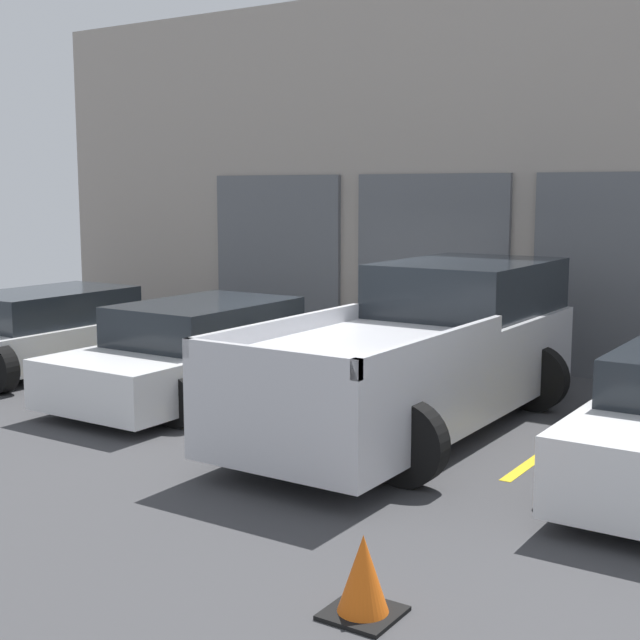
{
  "coord_description": "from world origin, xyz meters",
  "views": [
    {
      "loc": [
        6.18,
        -9.93,
        2.76
      ],
      "look_at": [
        0.0,
        -0.57,
        1.1
      ],
      "focal_mm": 50.0,
      "sensor_mm": 36.0,
      "label": 1
    }
  ],
  "objects_px": {
    "van_right": "(45,332)",
    "traffic_cone": "(363,579)",
    "sedan_white": "(202,352)",
    "pickup_truck": "(424,352)"
  },
  "relations": [
    {
      "from": "van_right",
      "to": "sedan_white",
      "type": "bearing_deg",
      "value": -0.03
    },
    {
      "from": "van_right",
      "to": "traffic_cone",
      "type": "distance_m",
      "value": 9.16
    },
    {
      "from": "sedan_white",
      "to": "traffic_cone",
      "type": "relative_size",
      "value": 7.8
    },
    {
      "from": "traffic_cone",
      "to": "pickup_truck",
      "type": "bearing_deg",
      "value": 112.28
    },
    {
      "from": "van_right",
      "to": "traffic_cone",
      "type": "relative_size",
      "value": 8.18
    },
    {
      "from": "van_right",
      "to": "traffic_cone",
      "type": "bearing_deg",
      "value": -27.18
    },
    {
      "from": "pickup_truck",
      "to": "traffic_cone",
      "type": "height_order",
      "value": "pickup_truck"
    },
    {
      "from": "pickup_truck",
      "to": "van_right",
      "type": "bearing_deg",
      "value": -177.56
    },
    {
      "from": "sedan_white",
      "to": "traffic_cone",
      "type": "bearing_deg",
      "value": -39.99
    },
    {
      "from": "pickup_truck",
      "to": "van_right",
      "type": "xyz_separation_m",
      "value": [
        -6.32,
        -0.27,
        -0.29
      ]
    }
  ]
}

